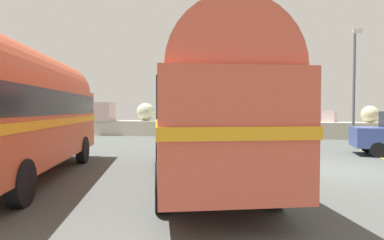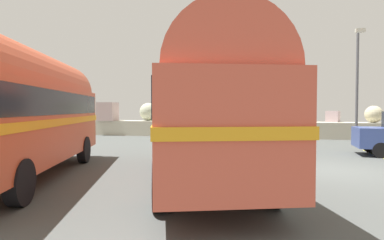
# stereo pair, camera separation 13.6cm
# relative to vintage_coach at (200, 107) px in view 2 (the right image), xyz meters

# --- Properties ---
(ground) EXTENTS (32.00, 26.00, 0.02)m
(ground) POSITION_rel_vintage_coach_xyz_m (3.82, 2.28, -2.04)
(ground) COLOR #4A4D4B
(breakwater) EXTENTS (31.36, 2.71, 2.48)m
(breakwater) POSITION_rel_vintage_coach_xyz_m (3.04, 14.08, -1.25)
(breakwater) COLOR #B9B49F
(breakwater) RESTS_ON ground
(vintage_coach) EXTENTS (4.96, 8.90, 3.70)m
(vintage_coach) POSITION_rel_vintage_coach_xyz_m (0.00, 0.00, 0.00)
(vintage_coach) COLOR black
(vintage_coach) RESTS_ON ground
(second_coach) EXTENTS (4.91, 8.90, 3.70)m
(second_coach) POSITION_rel_vintage_coach_xyz_m (-4.95, -0.97, 0.00)
(second_coach) COLOR black
(second_coach) RESTS_ON ground
(lamp_post) EXTENTS (0.44, 1.04, 5.99)m
(lamp_post) POSITION_rel_vintage_coach_xyz_m (6.49, 9.52, 1.35)
(lamp_post) COLOR #5B5B60
(lamp_post) RESTS_ON ground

